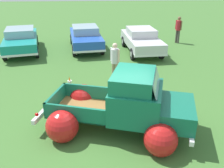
% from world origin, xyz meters
% --- Properties ---
extents(ground_plane, '(80.00, 80.00, 0.00)m').
position_xyz_m(ground_plane, '(0.00, 0.00, 0.00)').
color(ground_plane, '#3D6B2D').
extents(vintage_pickup_truck, '(4.98, 3.72, 1.96)m').
position_xyz_m(vintage_pickup_truck, '(0.37, -0.11, 0.76)').
color(vintage_pickup_truck, black).
rests_on(vintage_pickup_truck, ground).
extents(show_car_0, '(2.86, 4.94, 1.43)m').
position_xyz_m(show_car_0, '(-5.10, 8.70, 0.79)').
color(show_car_0, black).
rests_on(show_car_0, ground).
extents(show_car_1, '(2.40, 4.62, 1.43)m').
position_xyz_m(show_car_1, '(-1.15, 9.10, 0.78)').
color(show_car_1, black).
rests_on(show_car_1, ground).
extents(show_car_2, '(2.14, 4.58, 1.43)m').
position_xyz_m(show_car_2, '(2.29, 8.14, 0.78)').
color(show_car_2, black).
rests_on(show_car_2, ground).
extents(spectator_0, '(0.47, 0.49, 1.82)m').
position_xyz_m(spectator_0, '(5.22, 10.09, 1.05)').
color(spectator_0, '#4C4742').
rests_on(spectator_0, ground).
extents(spectator_1, '(0.48, 0.48, 1.75)m').
position_xyz_m(spectator_1, '(0.31, 3.72, 1.00)').
color(spectator_1, gray).
rests_on(spectator_1, ground).
extents(lane_cone_0, '(0.36, 0.36, 0.63)m').
position_xyz_m(lane_cone_0, '(-1.64, 2.80, 0.31)').
color(lane_cone_0, black).
rests_on(lane_cone_0, ground).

